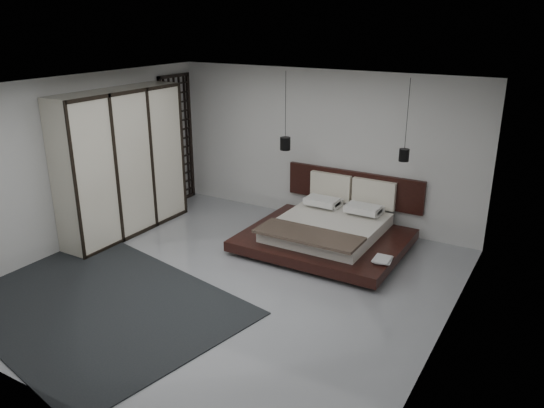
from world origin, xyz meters
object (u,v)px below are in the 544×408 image
Objects in this scene: pendant_right at (404,155)px; rug at (96,303)px; lattice_screen at (177,140)px; bed at (329,230)px; pendant_left at (285,143)px; wardrobe at (122,163)px.

pendant_right is 0.33× the size of rug.
lattice_screen is 4.46m from rug.
rug is (-1.89, -3.36, -0.27)m from bed.
wardrobe is (-2.33, -1.62, -0.30)m from pendant_left.
wardrobe is (-3.39, -1.24, 0.99)m from bed.
pendant_right is 0.49× the size of wardrobe.
pendant_left is at bearing 159.97° from bed.
rug is at bearing -65.82° from lattice_screen.
lattice_screen is at bearing 114.18° from rug.
bed is at bearing 60.63° from rug.
pendant_left is 2.86m from wardrobe.
wardrobe is at bearing 125.14° from rug.
pendant_left is at bearing 34.82° from wardrobe.
pendant_right reaches higher than bed.
pendant_right is (1.06, 0.39, 1.35)m from bed.
wardrobe is (-4.45, -1.62, -0.37)m from pendant_right.
pendant_left reaches higher than lattice_screen.
pendant_left is at bearing -180.00° from pendant_right.
wardrobe is at bearing -145.18° from pendant_left.
bed is 1.00× the size of wardrobe.
pendant_left reaches higher than wardrobe.
pendant_right is (4.70, -0.15, 0.33)m from lattice_screen.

